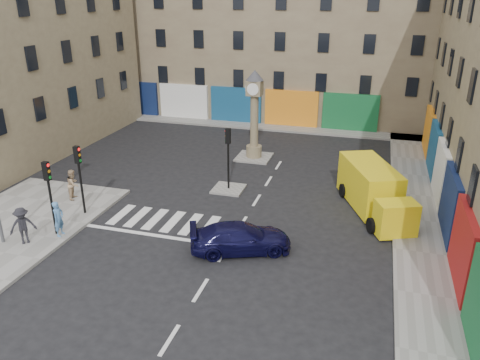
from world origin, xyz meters
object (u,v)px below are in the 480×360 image
at_px(traffic_light_left_near, 49,187).
at_px(traffic_light_left_far, 79,169).
at_px(yellow_van, 373,190).
at_px(pedestrian_blue, 59,219).
at_px(traffic_light_island, 228,149).
at_px(pedestrian_tan, 73,184).
at_px(clock_pillar, 254,109).
at_px(navy_sedan, 241,238).
at_px(pedestrian_dark, 23,226).

bearing_deg(traffic_light_left_near, traffic_light_left_far, 90.00).
relative_size(yellow_van, pedestrian_blue, 3.89).
height_order(traffic_light_island, pedestrian_tan, traffic_light_island).
xyz_separation_m(traffic_light_left_far, pedestrian_blue, (0.30, -2.47, -1.59)).
bearing_deg(pedestrian_blue, pedestrian_tan, 23.02).
distance_m(traffic_light_island, clock_pillar, 6.07).
xyz_separation_m(pedestrian_blue, pedestrian_tan, (-1.91, 3.94, -0.02)).
xyz_separation_m(navy_sedan, pedestrian_dark, (-9.79, -2.38, 0.38)).
bearing_deg(clock_pillar, traffic_light_left_near, -114.55).
height_order(traffic_light_island, yellow_van, traffic_light_island).
bearing_deg(traffic_light_left_near, navy_sedan, 7.62).
bearing_deg(traffic_light_island, traffic_light_left_far, -139.40).
relative_size(traffic_light_left_far, pedestrian_tan, 2.15).
bearing_deg(pedestrian_tan, yellow_van, -92.99).
bearing_deg(yellow_van, pedestrian_dark, -173.83).
distance_m(traffic_light_island, yellow_van, 8.44).
relative_size(traffic_light_left_near, clock_pillar, 0.61).
xyz_separation_m(traffic_light_left_far, clock_pillar, (6.30, 11.40, 0.93)).
distance_m(clock_pillar, navy_sedan, 13.19).
relative_size(traffic_light_left_near, traffic_light_island, 1.00).
height_order(clock_pillar, yellow_van, clock_pillar).
bearing_deg(traffic_light_left_near, pedestrian_tan, 112.61).
distance_m(navy_sedan, yellow_van, 8.36).
bearing_deg(yellow_van, pedestrian_blue, -175.37).
xyz_separation_m(traffic_light_left_near, pedestrian_blue, (0.30, -0.07, -1.59)).
distance_m(yellow_van, pedestrian_tan, 16.60).
relative_size(pedestrian_blue, pedestrian_dark, 0.98).
bearing_deg(pedestrian_dark, navy_sedan, -32.19).
height_order(pedestrian_blue, pedestrian_tan, pedestrian_blue).
bearing_deg(pedestrian_tan, pedestrian_dark, 173.92).
bearing_deg(traffic_light_island, traffic_light_left_near, -128.93).
bearing_deg(pedestrian_blue, traffic_light_island, -40.20).
distance_m(traffic_light_left_near, pedestrian_blue, 1.62).
bearing_deg(traffic_light_left_far, clock_pillar, 61.06).
bearing_deg(pedestrian_blue, clock_pillar, -26.28).
relative_size(yellow_van, pedestrian_tan, 3.97).
bearing_deg(pedestrian_tan, pedestrian_blue, -169.18).
relative_size(navy_sedan, yellow_van, 0.67).
bearing_deg(pedestrian_dark, clock_pillar, 18.73).
bearing_deg(yellow_van, pedestrian_tan, 169.32).
distance_m(clock_pillar, pedestrian_blue, 15.31).
distance_m(traffic_light_left_far, clock_pillar, 13.05).
distance_m(traffic_light_left_far, pedestrian_tan, 2.72).
bearing_deg(traffic_light_left_near, clock_pillar, 65.45).
bearing_deg(navy_sedan, pedestrian_dark, 80.90).
relative_size(traffic_light_island, pedestrian_dark, 2.06).
height_order(traffic_light_left_near, pedestrian_blue, traffic_light_left_near).
relative_size(traffic_light_left_far, pedestrian_dark, 2.06).
height_order(traffic_light_left_far, yellow_van, traffic_light_left_far).
relative_size(yellow_van, pedestrian_dark, 3.79).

